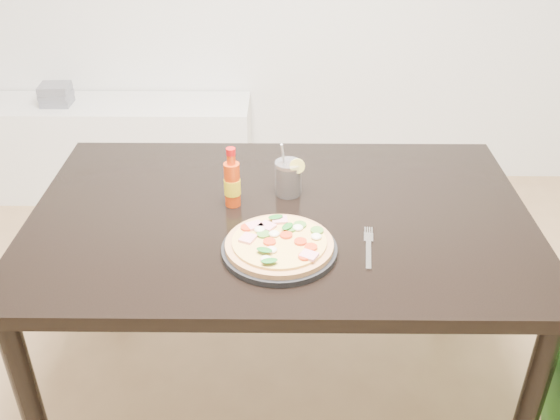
{
  "coord_description": "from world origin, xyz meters",
  "views": [
    {
      "loc": [
        0.08,
        -0.86,
        1.67
      ],
      "look_at": [
        0.07,
        0.51,
        0.83
      ],
      "focal_mm": 40.0,
      "sensor_mm": 36.0,
      "label": 1
    }
  ],
  "objects_px": {
    "dining_table": "(280,237)",
    "pizza": "(279,243)",
    "plate": "(279,250)",
    "media_console": "(116,148)",
    "hot_sauce_bottle": "(232,183)",
    "cola_cup": "(288,179)",
    "fork": "(368,246)"
  },
  "relations": [
    {
      "from": "hot_sauce_bottle",
      "to": "fork",
      "type": "distance_m",
      "value": 0.43
    },
    {
      "from": "plate",
      "to": "media_console",
      "type": "height_order",
      "value": "plate"
    },
    {
      "from": "pizza",
      "to": "fork",
      "type": "bearing_deg",
      "value": 6.08
    },
    {
      "from": "hot_sauce_bottle",
      "to": "fork",
      "type": "bearing_deg",
      "value": -30.01
    },
    {
      "from": "plate",
      "to": "fork",
      "type": "distance_m",
      "value": 0.23
    },
    {
      "from": "hot_sauce_bottle",
      "to": "fork",
      "type": "relative_size",
      "value": 0.94
    },
    {
      "from": "plate",
      "to": "pizza",
      "type": "relative_size",
      "value": 1.07
    },
    {
      "from": "hot_sauce_bottle",
      "to": "cola_cup",
      "type": "bearing_deg",
      "value": 22.88
    },
    {
      "from": "pizza",
      "to": "media_console",
      "type": "relative_size",
      "value": 0.2
    },
    {
      "from": "dining_table",
      "to": "plate",
      "type": "height_order",
      "value": "plate"
    },
    {
      "from": "cola_cup",
      "to": "media_console",
      "type": "bearing_deg",
      "value": 123.83
    },
    {
      "from": "dining_table",
      "to": "pizza",
      "type": "height_order",
      "value": "pizza"
    },
    {
      "from": "dining_table",
      "to": "hot_sauce_bottle",
      "type": "distance_m",
      "value": 0.21
    },
    {
      "from": "pizza",
      "to": "fork",
      "type": "xyz_separation_m",
      "value": [
        0.23,
        0.02,
        -0.02
      ]
    },
    {
      "from": "cola_cup",
      "to": "plate",
      "type": "bearing_deg",
      "value": -94.37
    },
    {
      "from": "media_console",
      "to": "hot_sauce_bottle",
      "type": "bearing_deg",
      "value": -62.28
    },
    {
      "from": "hot_sauce_bottle",
      "to": "plate",
      "type": "bearing_deg",
      "value": -60.28
    },
    {
      "from": "plate",
      "to": "cola_cup",
      "type": "bearing_deg",
      "value": 85.63
    },
    {
      "from": "dining_table",
      "to": "pizza",
      "type": "relative_size",
      "value": 5.11
    },
    {
      "from": "plate",
      "to": "hot_sauce_bottle",
      "type": "distance_m",
      "value": 0.28
    },
    {
      "from": "dining_table",
      "to": "fork",
      "type": "height_order",
      "value": "fork"
    },
    {
      "from": "cola_cup",
      "to": "media_console",
      "type": "distance_m",
      "value": 1.69
    },
    {
      "from": "fork",
      "to": "pizza",
      "type": "bearing_deg",
      "value": -167.53
    },
    {
      "from": "pizza",
      "to": "hot_sauce_bottle",
      "type": "xyz_separation_m",
      "value": [
        -0.14,
        0.23,
        0.04
      ]
    },
    {
      "from": "hot_sauce_bottle",
      "to": "cola_cup",
      "type": "height_order",
      "value": "hot_sauce_bottle"
    },
    {
      "from": "plate",
      "to": "fork",
      "type": "bearing_deg",
      "value": 6.41
    },
    {
      "from": "fork",
      "to": "media_console",
      "type": "distance_m",
      "value": 2.01
    },
    {
      "from": "dining_table",
      "to": "hot_sauce_bottle",
      "type": "height_order",
      "value": "hot_sauce_bottle"
    },
    {
      "from": "pizza",
      "to": "cola_cup",
      "type": "relative_size",
      "value": 1.58
    },
    {
      "from": "dining_table",
      "to": "media_console",
      "type": "height_order",
      "value": "dining_table"
    },
    {
      "from": "dining_table",
      "to": "pizza",
      "type": "distance_m",
      "value": 0.22
    },
    {
      "from": "media_console",
      "to": "cola_cup",
      "type": "bearing_deg",
      "value": -56.17
    }
  ]
}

